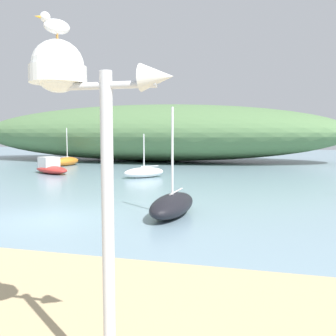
{
  "coord_description": "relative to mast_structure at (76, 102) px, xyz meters",
  "views": [
    {
      "loc": [
        6.8,
        -10.52,
        2.77
      ],
      "look_at": [
        3.4,
        2.63,
        1.53
      ],
      "focal_mm": 39.7,
      "sensor_mm": 36.0,
      "label": 1
    }
  ],
  "objects": [
    {
      "name": "mast_structure",
      "position": [
        0.0,
        0.0,
        0.0
      ],
      "size": [
        1.41,
        0.54,
        3.46
      ],
      "color": "silver",
      "rests_on": "beach_sand"
    },
    {
      "name": "sailboat_far_left",
      "position": [
        -15.09,
        26.24,
        -2.69
      ],
      "size": [
        1.37,
        3.06,
        3.32
      ],
      "color": "orange",
      "rests_on": "ground"
    },
    {
      "name": "motorboat_centre_water",
      "position": [
        -12.84,
        19.98,
        -2.66
      ],
      "size": [
        3.81,
        3.01,
        1.17
      ],
      "color": "#B72D28",
      "rests_on": "ground"
    },
    {
      "name": "distant_hill",
      "position": [
        -9.89,
        34.24,
        -0.17
      ],
      "size": [
        39.42,
        13.92,
        5.81
      ],
      "primitive_type": "ellipsoid",
      "color": "#517547",
      "rests_on": "ground"
    },
    {
      "name": "sailboat_by_sandbar",
      "position": [
        -5.65,
        19.21,
        -2.73
      ],
      "size": [
        2.67,
        2.68,
        2.79
      ],
      "color": "white",
      "rests_on": "ground"
    },
    {
      "name": "seagull_on_radar",
      "position": [
        -0.19,
        -0.01,
        0.72
      ],
      "size": [
        0.27,
        0.29,
        0.24
      ],
      "color": "orange",
      "rests_on": "mast_structure"
    },
    {
      "name": "sailboat_outer_mooring",
      "position": [
        -1.23,
        8.83,
        -2.69
      ],
      "size": [
        1.34,
        3.37,
        3.67
      ],
      "color": "black",
      "rests_on": "ground"
    },
    {
      "name": "ground_plane",
      "position": [
        -5.06,
        7.27,
        -3.08
      ],
      "size": [
        120.0,
        120.0,
        0.0
      ],
      "primitive_type": "plane",
      "color": "#7A99A8"
    }
  ]
}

